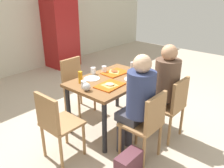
# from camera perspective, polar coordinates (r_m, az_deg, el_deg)

# --- Properties ---
(ground_plane) EXTENTS (10.00, 10.00, 0.02)m
(ground_plane) POSITION_cam_1_polar(r_m,az_deg,el_deg) (3.59, 0.00, -10.03)
(ground_plane) COLOR #B7A893
(main_table) EXTENTS (1.16, 0.79, 0.74)m
(main_table) POSITION_cam_1_polar(r_m,az_deg,el_deg) (3.28, 0.00, -0.42)
(main_table) COLOR brown
(main_table) RESTS_ON ground_plane
(chair_near_left) EXTENTS (0.40, 0.40, 0.86)m
(chair_near_left) POSITION_cam_1_polar(r_m,az_deg,el_deg) (2.72, 8.47, -9.04)
(chair_near_left) COLOR #9E7247
(chair_near_left) RESTS_ON ground_plane
(chair_near_right) EXTENTS (0.40, 0.40, 0.86)m
(chair_near_right) POSITION_cam_1_polar(r_m,az_deg,el_deg) (3.17, 14.23, -4.67)
(chair_near_right) COLOR #9E7247
(chair_near_right) RESTS_ON ground_plane
(chair_far_side) EXTENTS (0.40, 0.40, 0.86)m
(chair_far_side) POSITION_cam_1_polar(r_m,az_deg,el_deg) (3.85, -8.77, 0.75)
(chair_far_side) COLOR #9E7247
(chair_far_side) RESTS_ON ground_plane
(chair_left_end) EXTENTS (0.40, 0.40, 0.86)m
(chair_left_end) POSITION_cam_1_polar(r_m,az_deg,el_deg) (2.77, -13.38, -8.88)
(chair_left_end) COLOR #9E7247
(chair_left_end) RESTS_ON ground_plane
(person_in_red) EXTENTS (0.32, 0.42, 1.27)m
(person_in_red) POSITION_cam_1_polar(r_m,az_deg,el_deg) (2.67, 6.25, -3.54)
(person_in_red) COLOR #383842
(person_in_red) RESTS_ON ground_plane
(person_in_brown_jacket) EXTENTS (0.32, 0.42, 1.27)m
(person_in_brown_jacket) POSITION_cam_1_polar(r_m,az_deg,el_deg) (3.13, 12.40, 0.08)
(person_in_brown_jacket) COLOR #383842
(person_in_brown_jacket) RESTS_ON ground_plane
(tray_red_near) EXTENTS (0.37, 0.28, 0.02)m
(tray_red_near) POSITION_cam_1_polar(r_m,az_deg,el_deg) (3.01, -0.56, -0.35)
(tray_red_near) COLOR #D85914
(tray_red_near) RESTS_ON main_table
(tray_red_far) EXTENTS (0.38, 0.28, 0.02)m
(tray_red_far) POSITION_cam_1_polar(r_m,az_deg,el_deg) (3.46, 0.74, 2.73)
(tray_red_far) COLOR #D85914
(tray_red_far) RESTS_ON main_table
(paper_plate_center) EXTENTS (0.22, 0.22, 0.01)m
(paper_plate_center) POSITION_cam_1_polar(r_m,az_deg,el_deg) (3.26, -4.89, 1.34)
(paper_plate_center) COLOR white
(paper_plate_center) RESTS_ON main_table
(paper_plate_near_edge) EXTENTS (0.22, 0.22, 0.01)m
(paper_plate_near_edge) POSITION_cam_1_polar(r_m,az_deg,el_deg) (3.24, 4.92, 1.20)
(paper_plate_near_edge) COLOR white
(paper_plate_near_edge) RESTS_ON main_table
(pizza_slice_a) EXTENTS (0.23, 0.23, 0.02)m
(pizza_slice_a) POSITION_cam_1_polar(r_m,az_deg,el_deg) (3.00, -0.57, -0.10)
(pizza_slice_a) COLOR tan
(pizza_slice_a) RESTS_ON tray_red_near
(pizza_slice_b) EXTENTS (0.18, 0.21, 0.02)m
(pizza_slice_b) POSITION_cam_1_polar(r_m,az_deg,el_deg) (3.47, 0.52, 3.11)
(pizza_slice_b) COLOR tan
(pizza_slice_b) RESTS_ON tray_red_far
(plastic_cup_a) EXTENTS (0.07, 0.07, 0.10)m
(plastic_cup_a) POSITION_cam_1_polar(r_m,az_deg,el_deg) (3.42, -4.56, 3.20)
(plastic_cup_a) COLOR white
(plastic_cup_a) RESTS_ON main_table
(plastic_cup_b) EXTENTS (0.07, 0.07, 0.10)m
(plastic_cup_b) POSITION_cam_1_polar(r_m,az_deg,el_deg) (3.05, 5.11, 0.72)
(plastic_cup_b) COLOR white
(plastic_cup_b) RESTS_ON main_table
(plastic_cup_c) EXTENTS (0.07, 0.07, 0.10)m
(plastic_cup_c) POSITION_cam_1_polar(r_m,az_deg,el_deg) (2.96, -6.80, -0.12)
(plastic_cup_c) COLOR white
(plastic_cup_c) RESTS_ON main_table
(plastic_cup_d) EXTENTS (0.07, 0.07, 0.10)m
(plastic_cup_d) POSITION_cam_1_polar(r_m,az_deg,el_deg) (3.47, -1.94, 3.52)
(plastic_cup_d) COLOR white
(plastic_cup_d) RESTS_ON main_table
(soda_can) EXTENTS (0.07, 0.07, 0.12)m
(soda_can) POSITION_cam_1_polar(r_m,az_deg,el_deg) (3.60, 4.95, 4.36)
(soda_can) COLOR #B7BCC6
(soda_can) RESTS_ON main_table
(condiment_bottle) EXTENTS (0.06, 0.06, 0.16)m
(condiment_bottle) POSITION_cam_1_polar(r_m,az_deg,el_deg) (3.11, -7.61, 1.60)
(condiment_bottle) COLOR orange
(condiment_bottle) RESTS_ON main_table
(foil_bundle) EXTENTS (0.10, 0.10, 0.10)m
(foil_bundle) POSITION_cam_1_polar(r_m,az_deg,el_deg) (2.88, -6.16, -0.68)
(foil_bundle) COLOR silver
(foil_bundle) RESTS_ON main_table
(handbag) EXTENTS (0.32, 0.16, 0.28)m
(handbag) POSITION_cam_1_polar(r_m,az_deg,el_deg) (2.70, 4.01, -18.88)
(handbag) COLOR #592D38
(handbag) RESTS_ON ground_plane
(drink_fridge) EXTENTS (0.70, 0.60, 1.90)m
(drink_fridge) POSITION_cam_1_polar(r_m,az_deg,el_deg) (6.12, -12.30, 12.97)
(drink_fridge) COLOR maroon
(drink_fridge) RESTS_ON ground_plane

